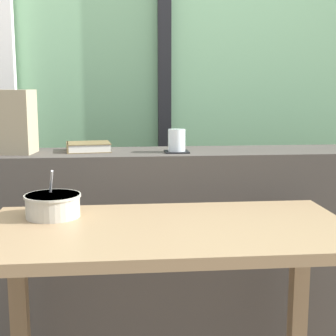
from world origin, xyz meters
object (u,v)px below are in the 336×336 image
(breakfast_table, at_px, (169,263))
(closed_book, at_px, (88,147))
(coaster_square, at_px, (177,152))
(juice_glass, at_px, (177,141))
(soup_bowl, at_px, (53,206))

(breakfast_table, bearing_deg, closed_book, 114.01)
(coaster_square, height_order, juice_glass, juice_glass)
(closed_book, bearing_deg, breakfast_table, -65.99)
(juice_glass, bearing_deg, breakfast_table, -98.78)
(coaster_square, bearing_deg, breakfast_table, -98.78)
(soup_bowl, bearing_deg, coaster_square, 42.33)
(coaster_square, distance_m, juice_glass, 0.05)
(coaster_square, bearing_deg, soup_bowl, -137.67)
(coaster_square, relative_size, closed_book, 0.50)
(breakfast_table, relative_size, soup_bowl, 6.13)
(breakfast_table, bearing_deg, juice_glass, 81.22)
(closed_book, bearing_deg, coaster_square, -11.47)
(breakfast_table, bearing_deg, soup_bowl, 158.73)
(juice_glass, relative_size, closed_book, 0.46)
(juice_glass, distance_m, soup_bowl, 0.64)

